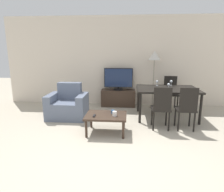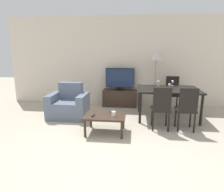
{
  "view_description": "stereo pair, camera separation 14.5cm",
  "coord_description": "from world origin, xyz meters",
  "px_view_note": "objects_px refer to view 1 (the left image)",
  "views": [
    {
      "loc": [
        0.29,
        -2.8,
        1.69
      ],
      "look_at": [
        -0.08,
        1.7,
        0.65
      ],
      "focal_mm": 32.0,
      "sensor_mm": 36.0,
      "label": 1
    },
    {
      "loc": [
        0.43,
        -2.79,
        1.69
      ],
      "look_at": [
        -0.08,
        1.7,
        0.65
      ],
      "focal_mm": 32.0,
      "sensor_mm": 36.0,
      "label": 2
    }
  ],
  "objects_px": {
    "dining_chair_near_right": "(187,107)",
    "floor_lamp": "(154,58)",
    "dining_chair_near": "(161,106)",
    "wine_glass_center": "(157,82)",
    "tv_stand": "(118,98)",
    "cup_white_near": "(113,112)",
    "coffee_table": "(106,117)",
    "wine_glass_left": "(169,85)",
    "armchair": "(68,106)",
    "tv": "(118,79)",
    "dining_chair_far": "(171,91)",
    "wine_glass_right": "(171,82)",
    "cup_colored_far": "(115,114)",
    "remote_primary": "(94,116)",
    "dining_table": "(167,91)"
  },
  "relations": [
    {
      "from": "cup_colored_far",
      "to": "wine_glass_center",
      "type": "bearing_deg",
      "value": 55.99
    },
    {
      "from": "dining_table",
      "to": "cup_white_near",
      "type": "distance_m",
      "value": 1.65
    },
    {
      "from": "armchair",
      "to": "wine_glass_center",
      "type": "relative_size",
      "value": 6.61
    },
    {
      "from": "tv_stand",
      "to": "coffee_table",
      "type": "relative_size",
      "value": 1.22
    },
    {
      "from": "floor_lamp",
      "to": "wine_glass_left",
      "type": "height_order",
      "value": "floor_lamp"
    },
    {
      "from": "dining_chair_near",
      "to": "wine_glass_center",
      "type": "distance_m",
      "value": 1.24
    },
    {
      "from": "tv",
      "to": "wine_glass_right",
      "type": "height_order",
      "value": "tv"
    },
    {
      "from": "wine_glass_left",
      "to": "tv",
      "type": "bearing_deg",
      "value": 140.63
    },
    {
      "from": "tv_stand",
      "to": "dining_table",
      "type": "bearing_deg",
      "value": -37.53
    },
    {
      "from": "cup_white_near",
      "to": "remote_primary",
      "type": "bearing_deg",
      "value": -149.7
    },
    {
      "from": "dining_table",
      "to": "remote_primary",
      "type": "height_order",
      "value": "dining_table"
    },
    {
      "from": "coffee_table",
      "to": "dining_chair_far",
      "type": "xyz_separation_m",
      "value": [
        1.68,
        1.93,
        0.18
      ]
    },
    {
      "from": "dining_table",
      "to": "wine_glass_right",
      "type": "xyz_separation_m",
      "value": [
        0.17,
        0.42,
        0.18
      ]
    },
    {
      "from": "coffee_table",
      "to": "wine_glass_left",
      "type": "height_order",
      "value": "wine_glass_left"
    },
    {
      "from": "tv_stand",
      "to": "coffee_table",
      "type": "height_order",
      "value": "tv_stand"
    },
    {
      "from": "tv",
      "to": "cup_white_near",
      "type": "distance_m",
      "value": 2.02
    },
    {
      "from": "cup_white_near",
      "to": "armchair",
      "type": "bearing_deg",
      "value": 146.44
    },
    {
      "from": "dining_chair_far",
      "to": "wine_glass_right",
      "type": "xyz_separation_m",
      "value": [
        -0.09,
        -0.41,
        0.34
      ]
    },
    {
      "from": "tv_stand",
      "to": "cup_white_near",
      "type": "xyz_separation_m",
      "value": [
        -0.01,
        -1.98,
        0.18
      ]
    },
    {
      "from": "dining_chair_near_right",
      "to": "wine_glass_left",
      "type": "xyz_separation_m",
      "value": [
        -0.25,
        0.75,
        0.34
      ]
    },
    {
      "from": "armchair",
      "to": "coffee_table",
      "type": "bearing_deg",
      "value": -39.84
    },
    {
      "from": "tv_stand",
      "to": "dining_chair_far",
      "type": "bearing_deg",
      "value": -5.54
    },
    {
      "from": "cup_colored_far",
      "to": "wine_glass_left",
      "type": "xyz_separation_m",
      "value": [
        1.25,
        1.09,
        0.42
      ]
    },
    {
      "from": "armchair",
      "to": "remote_primary",
      "type": "relative_size",
      "value": 6.44
    },
    {
      "from": "floor_lamp",
      "to": "wine_glass_right",
      "type": "bearing_deg",
      "value": -50.61
    },
    {
      "from": "dining_chair_near_right",
      "to": "wine_glass_right",
      "type": "xyz_separation_m",
      "value": [
        -0.09,
        1.24,
        0.34
      ]
    },
    {
      "from": "coffee_table",
      "to": "dining_chair_near",
      "type": "relative_size",
      "value": 0.88
    },
    {
      "from": "remote_primary",
      "to": "cup_colored_far",
      "type": "height_order",
      "value": "cup_colored_far"
    },
    {
      "from": "dining_chair_near_right",
      "to": "cup_white_near",
      "type": "xyz_separation_m",
      "value": [
        -1.55,
        -0.17,
        -0.1
      ]
    },
    {
      "from": "coffee_table",
      "to": "wine_glass_left",
      "type": "xyz_separation_m",
      "value": [
        1.43,
        1.02,
        0.52
      ]
    },
    {
      "from": "tv_stand",
      "to": "coffee_table",
      "type": "xyz_separation_m",
      "value": [
        -0.15,
        -2.08,
        0.09
      ]
    },
    {
      "from": "tv",
      "to": "wine_glass_left",
      "type": "distance_m",
      "value": 1.66
    },
    {
      "from": "wine_glass_right",
      "to": "cup_colored_far",
      "type": "bearing_deg",
      "value": -131.81
    },
    {
      "from": "wine_glass_center",
      "to": "cup_white_near",
      "type": "bearing_deg",
      "value": -128.37
    },
    {
      "from": "dining_chair_far",
      "to": "cup_colored_far",
      "type": "xyz_separation_m",
      "value": [
        -1.5,
        -1.99,
        -0.09
      ]
    },
    {
      "from": "dining_chair_near_right",
      "to": "cup_white_near",
      "type": "relative_size",
      "value": 12.42
    },
    {
      "from": "dining_table",
      "to": "tv",
      "type": "bearing_deg",
      "value": 142.54
    },
    {
      "from": "cup_colored_far",
      "to": "wine_glass_center",
      "type": "xyz_separation_m",
      "value": [
        1.03,
        1.53,
        0.42
      ]
    },
    {
      "from": "armchair",
      "to": "cup_colored_far",
      "type": "relative_size",
      "value": 10.02
    },
    {
      "from": "tv",
      "to": "dining_chair_near_right",
      "type": "distance_m",
      "value": 2.39
    },
    {
      "from": "armchair",
      "to": "remote_primary",
      "type": "height_order",
      "value": "armchair"
    },
    {
      "from": "tv",
      "to": "wine_glass_right",
      "type": "xyz_separation_m",
      "value": [
        1.45,
        -0.56,
        0.02
      ]
    },
    {
      "from": "remote_primary",
      "to": "dining_chair_near_right",
      "type": "bearing_deg",
      "value": 11.32
    },
    {
      "from": "armchair",
      "to": "tv",
      "type": "xyz_separation_m",
      "value": [
        1.23,
        1.17,
        0.53
      ]
    },
    {
      "from": "dining_chair_near",
      "to": "wine_glass_right",
      "type": "relative_size",
      "value": 6.52
    },
    {
      "from": "coffee_table",
      "to": "floor_lamp",
      "type": "height_order",
      "value": "floor_lamp"
    },
    {
      "from": "dining_chair_far",
      "to": "cup_colored_far",
      "type": "height_order",
      "value": "dining_chair_far"
    },
    {
      "from": "dining_chair_near_right",
      "to": "floor_lamp",
      "type": "bearing_deg",
      "value": 105.96
    },
    {
      "from": "coffee_table",
      "to": "dining_chair_far",
      "type": "bearing_deg",
      "value": 48.87
    },
    {
      "from": "tv",
      "to": "dining_chair_near",
      "type": "relative_size",
      "value": 0.91
    }
  ]
}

